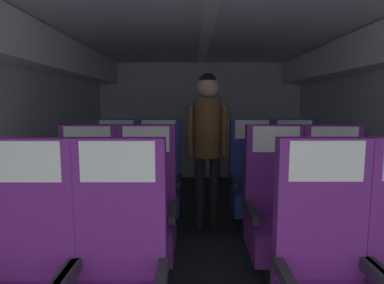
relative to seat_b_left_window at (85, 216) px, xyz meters
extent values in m
cube|color=#23282D|center=(0.96, 0.47, -0.51)|extent=(3.86, 6.14, 0.02)
cube|color=silver|center=(-0.87, 0.47, 0.55)|extent=(0.08, 5.74, 2.10)
cube|color=silver|center=(0.96, 0.47, 1.60)|extent=(3.74, 5.74, 0.06)
cube|color=silver|center=(0.96, 3.36, 0.55)|extent=(3.74, 0.06, 2.10)
cube|color=white|center=(-0.66, 0.47, 1.38)|extent=(0.34, 5.51, 0.36)
cube|color=white|center=(0.96, 0.47, 1.56)|extent=(0.12, 5.17, 0.02)
cylinder|color=white|center=(2.75, 1.91, 0.60)|extent=(0.01, 0.26, 0.26)
cube|color=#6B237A|center=(0.00, -0.80, 0.33)|extent=(0.45, 0.09, 0.72)
cube|color=#28282D|center=(0.22, -1.01, 0.06)|extent=(0.05, 0.42, 0.06)
cube|color=silver|center=(0.00, -0.85, 0.58)|extent=(0.36, 0.01, 0.20)
cube|color=#6B237A|center=(0.46, -0.80, 0.33)|extent=(0.45, 0.09, 0.72)
cube|color=#28282D|center=(0.67, -1.00, 0.06)|extent=(0.05, 0.42, 0.06)
cube|color=#28282D|center=(0.24, -1.00, 0.06)|extent=(0.05, 0.42, 0.06)
cube|color=silver|center=(0.46, -0.85, 0.58)|extent=(0.36, 0.01, 0.20)
cube|color=#6B237A|center=(1.46, -0.79, 0.33)|extent=(0.45, 0.09, 0.72)
cube|color=#28282D|center=(1.68, -0.99, 0.06)|extent=(0.05, 0.42, 0.06)
cube|color=#28282D|center=(1.25, -0.99, 0.06)|extent=(0.05, 0.42, 0.06)
cube|color=silver|center=(1.46, -0.84, 0.58)|extent=(0.36, 0.01, 0.20)
cube|color=#38383D|center=(0.00, -0.07, -0.38)|extent=(0.16, 0.18, 0.24)
cube|color=#6B237A|center=(0.00, -0.07, -0.14)|extent=(0.45, 0.50, 0.24)
cube|color=#6B237A|center=(0.00, 0.14, 0.33)|extent=(0.45, 0.09, 0.72)
cube|color=#28282D|center=(0.22, -0.07, 0.06)|extent=(0.05, 0.42, 0.06)
cube|color=#28282D|center=(-0.22, -0.07, 0.06)|extent=(0.05, 0.42, 0.06)
cube|color=silver|center=(0.00, 0.09, 0.58)|extent=(0.36, 0.01, 0.20)
cube|color=#38383D|center=(0.46, -0.06, -0.38)|extent=(0.16, 0.18, 0.24)
cube|color=#6B237A|center=(0.46, -0.06, -0.14)|extent=(0.45, 0.50, 0.24)
cube|color=#6B237A|center=(0.46, 0.15, 0.33)|extent=(0.45, 0.09, 0.72)
cube|color=#28282D|center=(0.67, -0.06, 0.06)|extent=(0.05, 0.42, 0.06)
cube|color=#28282D|center=(0.24, -0.06, 0.06)|extent=(0.05, 0.42, 0.06)
cube|color=silver|center=(0.46, 0.10, 0.58)|extent=(0.36, 0.01, 0.20)
cube|color=#38383D|center=(1.91, -0.08, -0.38)|extent=(0.16, 0.18, 0.24)
cube|color=#6B237A|center=(1.91, -0.08, -0.14)|extent=(0.45, 0.50, 0.24)
cube|color=#6B237A|center=(1.91, 0.12, 0.33)|extent=(0.45, 0.09, 0.72)
cube|color=#28282D|center=(2.13, -0.08, 0.06)|extent=(0.05, 0.42, 0.06)
cube|color=#28282D|center=(1.69, -0.08, 0.06)|extent=(0.05, 0.42, 0.06)
cube|color=silver|center=(1.91, 0.07, 0.58)|extent=(0.36, 0.01, 0.20)
cube|color=#38383D|center=(1.47, -0.06, -0.38)|extent=(0.16, 0.18, 0.24)
cube|color=#6B237A|center=(1.47, -0.06, -0.14)|extent=(0.45, 0.50, 0.24)
cube|color=#6B237A|center=(1.47, 0.14, 0.33)|extent=(0.45, 0.09, 0.72)
cube|color=#28282D|center=(1.69, -0.06, 0.06)|extent=(0.05, 0.42, 0.06)
cube|color=#28282D|center=(1.25, -0.06, 0.06)|extent=(0.05, 0.42, 0.06)
cube|color=silver|center=(1.47, 0.09, 0.58)|extent=(0.36, 0.01, 0.20)
cube|color=#38383D|center=(0.01, 0.85, -0.38)|extent=(0.16, 0.18, 0.24)
cube|color=navy|center=(0.01, 0.85, -0.14)|extent=(0.45, 0.50, 0.24)
cube|color=navy|center=(0.01, 1.06, 0.33)|extent=(0.45, 0.09, 0.72)
cube|color=#28282D|center=(0.23, 0.85, 0.06)|extent=(0.05, 0.42, 0.06)
cube|color=#28282D|center=(-0.21, 0.85, 0.06)|extent=(0.05, 0.42, 0.06)
cube|color=silver|center=(0.01, 1.01, 0.58)|extent=(0.36, 0.01, 0.20)
cube|color=#38383D|center=(0.45, 0.87, -0.38)|extent=(0.16, 0.18, 0.24)
cube|color=navy|center=(0.45, 0.87, -0.14)|extent=(0.45, 0.50, 0.24)
cube|color=navy|center=(0.45, 1.07, 0.33)|extent=(0.45, 0.09, 0.72)
cube|color=#28282D|center=(0.67, 0.87, 0.06)|extent=(0.05, 0.42, 0.06)
cube|color=#28282D|center=(0.24, 0.87, 0.06)|extent=(0.05, 0.42, 0.06)
cube|color=silver|center=(0.45, 1.02, 0.58)|extent=(0.36, 0.01, 0.20)
cube|color=#38383D|center=(1.91, 0.85, -0.38)|extent=(0.16, 0.18, 0.24)
cube|color=navy|center=(1.91, 0.85, -0.14)|extent=(0.45, 0.50, 0.24)
cube|color=navy|center=(1.91, 1.06, 0.33)|extent=(0.45, 0.09, 0.72)
cube|color=#28282D|center=(2.12, 0.85, 0.06)|extent=(0.05, 0.42, 0.06)
cube|color=#28282D|center=(1.69, 0.85, 0.06)|extent=(0.05, 0.42, 0.06)
cube|color=silver|center=(1.91, 1.01, 0.58)|extent=(0.36, 0.01, 0.20)
cube|color=#38383D|center=(1.46, 0.87, -0.38)|extent=(0.16, 0.18, 0.24)
cube|color=navy|center=(1.46, 0.87, -0.14)|extent=(0.45, 0.50, 0.24)
cube|color=navy|center=(1.46, 1.07, 0.33)|extent=(0.45, 0.09, 0.72)
cube|color=#28282D|center=(1.68, 0.87, 0.06)|extent=(0.05, 0.42, 0.06)
cube|color=#28282D|center=(1.24, 0.87, 0.06)|extent=(0.05, 0.42, 0.06)
cube|color=silver|center=(1.46, 1.03, 0.58)|extent=(0.36, 0.01, 0.20)
cylinder|color=black|center=(0.90, 0.98, -0.10)|extent=(0.11, 0.11, 0.79)
cylinder|color=black|center=(1.06, 0.98, -0.10)|extent=(0.11, 0.11, 0.79)
cylinder|color=brown|center=(0.98, 0.98, 0.60)|extent=(0.28, 0.28, 0.62)
cylinder|color=brown|center=(0.80, 0.98, 0.57)|extent=(0.07, 0.07, 0.53)
cylinder|color=brown|center=(1.16, 0.98, 0.57)|extent=(0.07, 0.07, 0.53)
sphere|color=tan|center=(0.98, 0.98, 1.03)|extent=(0.22, 0.22, 0.22)
sphere|color=black|center=(0.98, 0.98, 1.08)|extent=(0.19, 0.19, 0.19)
camera|label=1|loc=(0.81, -2.32, 0.86)|focal=29.35mm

